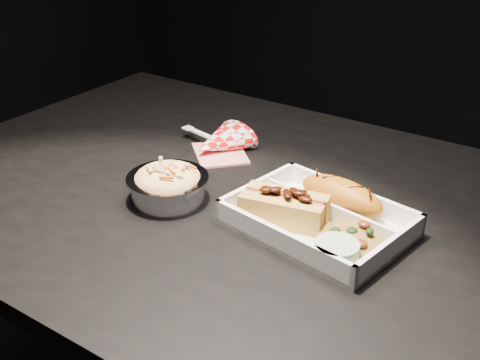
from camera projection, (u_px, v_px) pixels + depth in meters
name	position (u px, v px, depth m)	size (l,w,h in m)	color
dining_table	(246.00, 240.00, 1.03)	(1.20, 0.80, 0.75)	black
food_tray	(318.00, 223.00, 0.89)	(0.28, 0.22, 0.04)	white
fried_pastry	(341.00, 196.00, 0.91)	(0.14, 0.06, 0.05)	#B46112
hotdog	(284.00, 205.00, 0.89)	(0.14, 0.08, 0.06)	gold
fried_rice_mound	(351.00, 235.00, 0.84)	(0.11, 0.09, 0.03)	olive
cupcake_liner	(336.00, 253.00, 0.80)	(0.06, 0.06, 0.03)	#A5BE90
foil_coleslaw_cup	(168.00, 183.00, 0.96)	(0.13, 0.13, 0.07)	silver
napkin_fork	(219.00, 143.00, 1.13)	(0.18, 0.14, 0.10)	red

